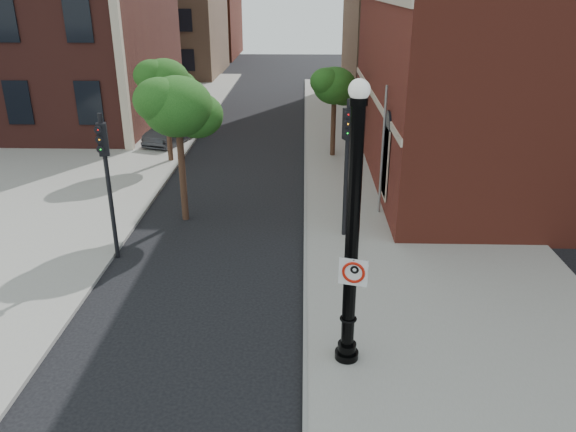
{
  "coord_description": "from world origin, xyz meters",
  "views": [
    {
      "loc": [
        1.96,
        -10.81,
        8.05
      ],
      "look_at": [
        1.59,
        2.0,
        2.72
      ],
      "focal_mm": 35.0,
      "sensor_mm": 36.0,
      "label": 1
    }
  ],
  "objects_px": {
    "no_parking_sign": "(353,272)",
    "traffic_signal_right": "(347,147)",
    "lamppost": "(352,246)",
    "traffic_signal_left": "(106,164)",
    "parked_car": "(174,130)"
  },
  "relations": [
    {
      "from": "traffic_signal_left",
      "to": "lamppost",
      "type": "bearing_deg",
      "value": -52.74
    },
    {
      "from": "lamppost",
      "to": "no_parking_sign",
      "type": "bearing_deg",
      "value": -74.81
    },
    {
      "from": "lamppost",
      "to": "traffic_signal_left",
      "type": "relative_size",
      "value": 1.39
    },
    {
      "from": "parked_car",
      "to": "traffic_signal_right",
      "type": "bearing_deg",
      "value": -37.64
    },
    {
      "from": "no_parking_sign",
      "to": "traffic_signal_right",
      "type": "bearing_deg",
      "value": 102.04
    },
    {
      "from": "no_parking_sign",
      "to": "parked_car",
      "type": "relative_size",
      "value": 0.15
    },
    {
      "from": "no_parking_sign",
      "to": "traffic_signal_right",
      "type": "relative_size",
      "value": 0.13
    },
    {
      "from": "traffic_signal_right",
      "to": "lamppost",
      "type": "bearing_deg",
      "value": -111.84
    },
    {
      "from": "traffic_signal_left",
      "to": "no_parking_sign",
      "type": "bearing_deg",
      "value": -53.42
    },
    {
      "from": "parked_car",
      "to": "lamppost",
      "type": "bearing_deg",
      "value": -49.5
    },
    {
      "from": "lamppost",
      "to": "traffic_signal_right",
      "type": "bearing_deg",
      "value": 87.0
    },
    {
      "from": "lamppost",
      "to": "no_parking_sign",
      "type": "height_order",
      "value": "lamppost"
    },
    {
      "from": "no_parking_sign",
      "to": "parked_car",
      "type": "bearing_deg",
      "value": 127.71
    },
    {
      "from": "no_parking_sign",
      "to": "traffic_signal_right",
      "type": "distance_m",
      "value": 7.04
    },
    {
      "from": "lamppost",
      "to": "parked_car",
      "type": "xyz_separation_m",
      "value": [
        -8.07,
        18.85,
        -2.27
      ]
    }
  ]
}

